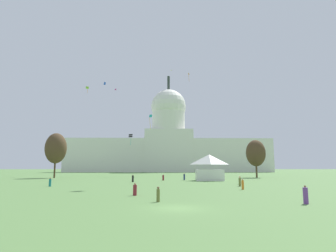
{
  "coord_description": "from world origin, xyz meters",
  "views": [
    {
      "loc": [
        -1.48,
        -24.39,
        3.45
      ],
      "look_at": [
        1.63,
        95.42,
        20.87
      ],
      "focal_mm": 30.1,
      "sensor_mm": 36.0,
      "label": 1
    }
  ],
  "objects_px": {
    "event_tent": "(209,167)",
    "person_olive_lawn_far_left": "(240,182)",
    "capitol_building": "(169,145)",
    "person_maroon_mid_right": "(135,190)",
    "person_olive_mid_center": "(158,195)",
    "person_maroon_deep_crowd": "(163,178)",
    "person_orange_front_center": "(243,185)",
    "tree_east_mid": "(256,153)",
    "person_navy_lawn_far_right": "(184,177)",
    "kite_turquoise_low": "(150,118)",
    "kite_orange_high": "(189,75)",
    "kite_magenta_high": "(116,89)",
    "person_teal_edge_west": "(50,182)",
    "tree_west_far": "(56,148)",
    "kite_yellow_high": "(171,71)",
    "kite_lime_high": "(87,88)",
    "kite_black_low": "(131,136)",
    "kite_blue_mid": "(105,83)",
    "person_black_back_center": "(133,179)",
    "person_purple_front_left": "(306,195)",
    "person_tan_near_tent": "(240,181)"
  },
  "relations": [
    {
      "from": "event_tent",
      "to": "person_olive_lawn_far_left",
      "type": "bearing_deg",
      "value": -82.13
    },
    {
      "from": "capitol_building",
      "to": "person_maroon_mid_right",
      "type": "bearing_deg",
      "value": -93.11
    },
    {
      "from": "capitol_building",
      "to": "person_olive_mid_center",
      "type": "distance_m",
      "value": 162.56
    },
    {
      "from": "person_maroon_deep_crowd",
      "to": "person_orange_front_center",
      "type": "bearing_deg",
      "value": -148.4
    },
    {
      "from": "tree_east_mid",
      "to": "person_navy_lawn_far_right",
      "type": "relative_size",
      "value": 6.82
    },
    {
      "from": "capitol_building",
      "to": "kite_turquoise_low",
      "type": "relative_size",
      "value": 34.61
    },
    {
      "from": "person_maroon_deep_crowd",
      "to": "kite_orange_high",
      "type": "distance_m",
      "value": 66.1
    },
    {
      "from": "tree_east_mid",
      "to": "kite_magenta_high",
      "type": "height_order",
      "value": "kite_magenta_high"
    },
    {
      "from": "person_teal_edge_west",
      "to": "person_maroon_deep_crowd",
      "type": "relative_size",
      "value": 1.01
    },
    {
      "from": "tree_west_far",
      "to": "kite_yellow_high",
      "type": "bearing_deg",
      "value": 58.62
    },
    {
      "from": "kite_orange_high",
      "to": "capitol_building",
      "type": "bearing_deg",
      "value": 42.57
    },
    {
      "from": "kite_yellow_high",
      "to": "person_teal_edge_west",
      "type": "bearing_deg",
      "value": -62.03
    },
    {
      "from": "capitol_building",
      "to": "kite_orange_high",
      "type": "distance_m",
      "value": 73.77
    },
    {
      "from": "kite_lime_high",
      "to": "kite_orange_high",
      "type": "xyz_separation_m",
      "value": [
        43.66,
        5.41,
        7.71
      ]
    },
    {
      "from": "kite_magenta_high",
      "to": "kite_black_low",
      "type": "bearing_deg",
      "value": -0.36
    },
    {
      "from": "person_orange_front_center",
      "to": "person_olive_mid_center",
      "type": "height_order",
      "value": "person_orange_front_center"
    },
    {
      "from": "tree_east_mid",
      "to": "kite_lime_high",
      "type": "relative_size",
      "value": 4.04
    },
    {
      "from": "person_olive_lawn_far_left",
      "to": "kite_blue_mid",
      "type": "distance_m",
      "value": 50.08
    },
    {
      "from": "event_tent",
      "to": "person_teal_edge_west",
      "type": "height_order",
      "value": "event_tent"
    },
    {
      "from": "tree_east_mid",
      "to": "person_olive_lawn_far_left",
      "type": "height_order",
      "value": "tree_east_mid"
    },
    {
      "from": "tree_west_far",
      "to": "kite_blue_mid",
      "type": "bearing_deg",
      "value": -31.44
    },
    {
      "from": "person_olive_mid_center",
      "to": "person_black_back_center",
      "type": "bearing_deg",
      "value": -138.48
    },
    {
      "from": "kite_yellow_high",
      "to": "kite_magenta_high",
      "type": "height_order",
      "value": "kite_yellow_high"
    },
    {
      "from": "event_tent",
      "to": "kite_orange_high",
      "type": "relative_size",
      "value": 1.82
    },
    {
      "from": "person_olive_lawn_far_left",
      "to": "kite_turquoise_low",
      "type": "xyz_separation_m",
      "value": [
        -16.87,
        22.17,
        15.36
      ]
    },
    {
      "from": "tree_west_far",
      "to": "kite_yellow_high",
      "type": "xyz_separation_m",
      "value": [
        38.84,
        63.69,
        48.45
      ]
    },
    {
      "from": "tree_west_far",
      "to": "person_purple_front_left",
      "type": "relative_size",
      "value": 8.2
    },
    {
      "from": "person_maroon_deep_crowd",
      "to": "person_olive_mid_center",
      "type": "bearing_deg",
      "value": -171.39
    },
    {
      "from": "person_maroon_mid_right",
      "to": "person_olive_mid_center",
      "type": "relative_size",
      "value": 1.0
    },
    {
      "from": "capitol_building",
      "to": "kite_yellow_high",
      "type": "height_order",
      "value": "capitol_building"
    },
    {
      "from": "capitol_building",
      "to": "person_navy_lawn_far_right",
      "type": "xyz_separation_m",
      "value": [
        0.89,
        -115.54,
        -17.24
      ]
    },
    {
      "from": "person_orange_front_center",
      "to": "kite_blue_mid",
      "type": "relative_size",
      "value": 1.82
    },
    {
      "from": "person_purple_front_left",
      "to": "kite_lime_high",
      "type": "bearing_deg",
      "value": 29.42
    },
    {
      "from": "tree_west_far",
      "to": "person_orange_front_center",
      "type": "distance_m",
      "value": 66.07
    },
    {
      "from": "person_maroon_mid_right",
      "to": "kite_yellow_high",
      "type": "xyz_separation_m",
      "value": [
        8.62,
        119.0,
        57.06
      ]
    },
    {
      "from": "person_black_back_center",
      "to": "kite_orange_high",
      "type": "relative_size",
      "value": 0.42
    },
    {
      "from": "capitol_building",
      "to": "person_maroon_deep_crowd",
      "type": "relative_size",
      "value": 87.67
    },
    {
      "from": "kite_orange_high",
      "to": "kite_magenta_high",
      "type": "xyz_separation_m",
      "value": [
        -38.53,
        35.77,
        3.14
      ]
    },
    {
      "from": "event_tent",
      "to": "kite_yellow_high",
      "type": "height_order",
      "value": "kite_yellow_high"
    },
    {
      "from": "person_black_back_center",
      "to": "person_orange_front_center",
      "type": "bearing_deg",
      "value": -96.98
    },
    {
      "from": "capitol_building",
      "to": "person_orange_front_center",
      "type": "distance_m",
      "value": 147.76
    },
    {
      "from": "person_black_back_center",
      "to": "kite_black_low",
      "type": "xyz_separation_m",
      "value": [
        -4.44,
        34.83,
        13.7
      ]
    },
    {
      "from": "tree_east_mid",
      "to": "person_black_back_center",
      "type": "distance_m",
      "value": 46.7
    },
    {
      "from": "person_olive_lawn_far_left",
      "to": "person_tan_near_tent",
      "type": "height_order",
      "value": "person_tan_near_tent"
    },
    {
      "from": "tree_east_mid",
      "to": "person_maroon_mid_right",
      "type": "distance_m",
      "value": 67.19
    },
    {
      "from": "person_tan_near_tent",
      "to": "person_maroon_deep_crowd",
      "type": "xyz_separation_m",
      "value": [
        -15.03,
        17.16,
        -0.07
      ]
    },
    {
      "from": "capitol_building",
      "to": "tree_west_far",
      "type": "distance_m",
      "value": 107.41
    },
    {
      "from": "person_teal_edge_west",
      "to": "kite_turquoise_low",
      "type": "xyz_separation_m",
      "value": [
        16.87,
        21.68,
        15.41
      ]
    },
    {
      "from": "person_orange_front_center",
      "to": "person_tan_near_tent",
      "type": "xyz_separation_m",
      "value": [
        3.11,
        12.6,
        0.01
      ]
    },
    {
      "from": "person_purple_front_left",
      "to": "kite_blue_mid",
      "type": "distance_m",
      "value": 66.75
    }
  ]
}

